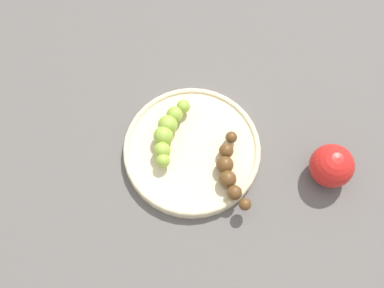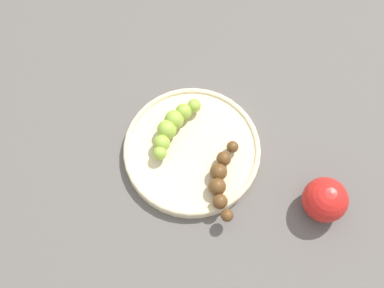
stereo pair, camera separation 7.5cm
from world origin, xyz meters
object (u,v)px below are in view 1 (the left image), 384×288
Objects in this scene: banana_green at (168,131)px; apple_red at (332,166)px; fruit_bowl at (192,150)px; banana_overripe at (230,171)px.

apple_red is (-0.25, 0.12, 0.00)m from banana_green.
banana_green is 0.27m from apple_red.
banana_green is 1.57× the size of apple_red.
banana_green is at bearing -25.06° from apple_red.
apple_red is at bearing 158.58° from fruit_bowl.
banana_green is at bearing -43.44° from banana_overripe.
apple_red is (-0.16, 0.03, 0.00)m from banana_overripe.
fruit_bowl is 0.05m from banana_green.
banana_overripe is at bearing -9.07° from apple_red.
banana_green reaches higher than fruit_bowl.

